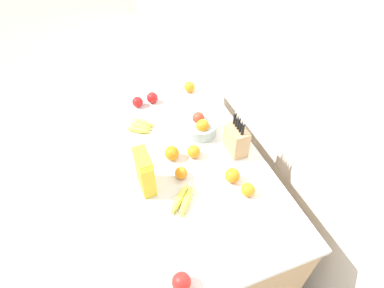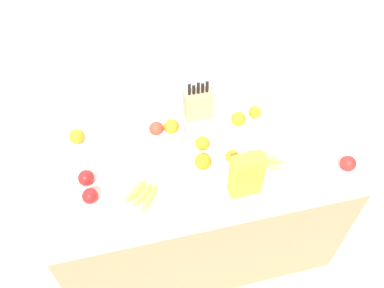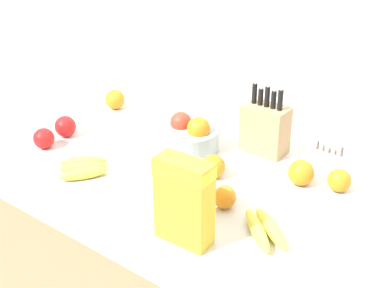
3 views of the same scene
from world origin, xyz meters
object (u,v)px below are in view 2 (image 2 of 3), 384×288
(fruit_bowl, at_px, (164,133))
(orange_front_left, at_px, (255,112))
(knife_block, at_px, (198,104))
(orange_front_center, at_px, (232,157))
(apple_by_knife_block, at_px, (90,196))
(orange_front_right, at_px, (202,143))
(banana_bunch_right, at_px, (143,194))
(apple_leftmost, at_px, (86,178))
(orange_mid_right, at_px, (238,119))
(banana_bunch_left, at_px, (264,160))
(orange_by_cereal, at_px, (204,161))
(cereal_box, at_px, (247,173))
(orange_near_bowl, at_px, (77,136))
(apple_rightmost, at_px, (348,163))

(fruit_bowl, distance_m, orange_front_left, 0.56)
(knife_block, relative_size, orange_front_center, 4.08)
(apple_by_knife_block, relative_size, orange_front_right, 0.96)
(fruit_bowl, height_order, orange_front_right, fruit_bowl)
(banana_bunch_right, height_order, apple_leftmost, apple_leftmost)
(apple_by_knife_block, xyz_separation_m, orange_front_left, (0.97, 0.37, -0.00))
(apple_leftmost, height_order, orange_mid_right, orange_mid_right)
(banana_bunch_left, height_order, banana_bunch_right, same)
(orange_by_cereal, bearing_deg, orange_front_right, 78.42)
(banana_bunch_left, height_order, orange_mid_right, orange_mid_right)
(apple_by_knife_block, bearing_deg, fruit_bowl, 37.15)
(knife_block, distance_m, orange_mid_right, 0.25)
(knife_block, bearing_deg, orange_front_right, -98.87)
(orange_mid_right, xyz_separation_m, orange_front_right, (-0.25, -0.13, -0.00))
(fruit_bowl, xyz_separation_m, apple_leftmost, (-0.43, -0.21, -0.01))
(fruit_bowl, bearing_deg, orange_front_left, 5.84)
(orange_front_center, relative_size, orange_by_cereal, 0.82)
(apple_leftmost, xyz_separation_m, orange_front_left, (0.99, 0.26, -0.00))
(banana_bunch_left, xyz_separation_m, orange_front_left, (0.07, 0.34, 0.02))
(knife_block, relative_size, cereal_box, 1.17)
(knife_block, height_order, orange_front_right, knife_block)
(apple_by_knife_block, bearing_deg, knife_block, 35.32)
(knife_block, bearing_deg, orange_near_bowl, -176.17)
(fruit_bowl, relative_size, banana_bunch_right, 1.11)
(apple_leftmost, bearing_deg, banana_bunch_right, -29.93)
(orange_near_bowl, xyz_separation_m, orange_mid_right, (0.91, -0.08, 0.00))
(fruit_bowl, bearing_deg, knife_block, 31.78)
(orange_mid_right, distance_m, orange_front_right, 0.28)
(apple_by_knife_block, bearing_deg, orange_front_left, 21.05)
(orange_near_bowl, bearing_deg, orange_front_center, -23.08)
(cereal_box, bearing_deg, knife_block, 96.35)
(orange_near_bowl, relative_size, orange_front_center, 1.17)
(fruit_bowl, bearing_deg, orange_mid_right, 2.52)
(apple_by_knife_block, bearing_deg, cereal_box, -9.13)
(banana_bunch_right, bearing_deg, orange_front_left, 29.53)
(fruit_bowl, height_order, orange_near_bowl, fruit_bowl)
(apple_rightmost, bearing_deg, orange_by_cereal, 165.52)
(banana_bunch_right, bearing_deg, knife_block, 50.97)
(orange_front_center, bearing_deg, orange_front_right, 135.92)
(orange_mid_right, xyz_separation_m, orange_front_center, (-0.12, -0.26, -0.01))
(apple_by_knife_block, relative_size, orange_near_bowl, 0.92)
(apple_rightmost, bearing_deg, apple_by_knife_block, 175.15)
(orange_front_left, relative_size, orange_by_cereal, 0.86)
(cereal_box, height_order, orange_front_left, cereal_box)
(orange_front_left, distance_m, orange_front_right, 0.40)
(fruit_bowl, relative_size, orange_near_bowl, 2.67)
(banana_bunch_right, bearing_deg, apple_leftmost, 150.07)
(apple_by_knife_block, bearing_deg, banana_bunch_left, 2.00)
(fruit_bowl, xyz_separation_m, orange_mid_right, (0.44, 0.02, -0.01))
(orange_front_left, height_order, orange_front_center, orange_front_left)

